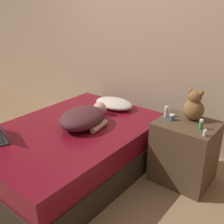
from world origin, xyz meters
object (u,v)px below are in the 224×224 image
object	(u,v)px
bottle_green	(201,124)
bottle_white	(205,133)
bottle_blue	(172,117)
person_lying	(84,117)
bottle_clear	(166,112)
teddy_bear	(194,107)
pillow	(114,103)

from	to	relation	value
bottle_green	bottle_white	bearing A→B (deg)	-54.77
bottle_blue	bottle_white	distance (m)	0.38
bottle_blue	bottle_white	world-z (taller)	same
person_lying	bottle_green	world-z (taller)	bottle_green
bottle_clear	bottle_white	size ratio (longest dim) A/B	1.79
bottle_blue	bottle_green	bearing A→B (deg)	-3.38
teddy_bear	bottle_green	bearing A→B (deg)	-48.50
bottle_white	bottle_green	bearing A→B (deg)	125.23
teddy_bear	pillow	bearing A→B (deg)	178.32
bottle_blue	bottle_white	bearing A→B (deg)	-18.73
person_lying	pillow	bearing A→B (deg)	87.31
pillow	teddy_bear	world-z (taller)	teddy_bear
bottle_clear	bottle_white	world-z (taller)	bottle_clear
bottle_green	bottle_blue	world-z (taller)	bottle_green
person_lying	bottle_green	bearing A→B (deg)	11.19
bottle_green	bottle_white	size ratio (longest dim) A/B	1.58
bottle_green	bottle_blue	size ratio (longest dim) A/B	1.59
person_lying	bottle_blue	bearing A→B (deg)	18.89
bottle_green	bottle_blue	bearing A→B (deg)	176.62
person_lying	bottle_blue	size ratio (longest dim) A/B	12.13
teddy_bear	bottle_white	distance (m)	0.36
bottle_blue	bottle_clear	world-z (taller)	bottle_clear
pillow	bottle_blue	xyz separation A→B (m)	(0.83, -0.17, 0.11)
pillow	person_lying	size ratio (longest dim) A/B	0.70
person_lying	bottle_white	distance (m)	1.16
pillow	teddy_bear	distance (m)	1.00
bottle_clear	bottle_white	xyz separation A→B (m)	(0.45, -0.16, -0.02)
bottle_blue	bottle_clear	size ratio (longest dim) A/B	0.55
pillow	bottle_green	world-z (taller)	bottle_green
bottle_clear	person_lying	bearing A→B (deg)	-146.54
pillow	bottle_clear	xyz separation A→B (m)	(0.75, -0.13, 0.13)
teddy_bear	bottle_clear	world-z (taller)	teddy_bear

